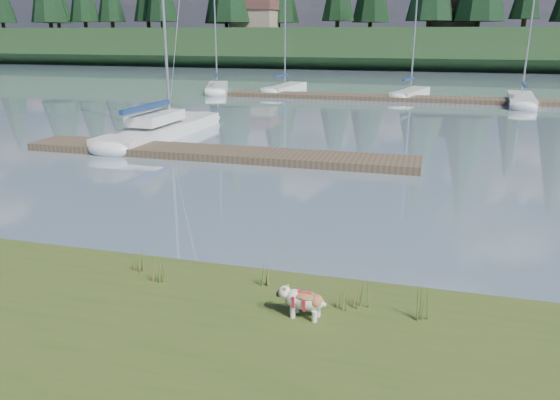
% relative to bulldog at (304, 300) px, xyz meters
% --- Properties ---
extents(ground, '(200.00, 200.00, 0.00)m').
position_rel_bulldog_xyz_m(ground, '(-2.43, 33.11, -0.65)').
color(ground, '#8198A9').
rests_on(ground, ground).
extents(ridge, '(200.00, 20.00, 5.00)m').
position_rel_bulldog_xyz_m(ridge, '(-2.43, 76.11, 1.85)').
color(ridge, '#1A3118').
rests_on(ridge, ground).
extents(bulldog, '(0.81, 0.39, 0.48)m').
position_rel_bulldog_xyz_m(bulldog, '(0.00, 0.00, 0.00)').
color(bulldog, silver).
rests_on(bulldog, bank).
extents(sailboat_main, '(2.33, 9.98, 14.15)m').
position_rel_bulldog_xyz_m(sailboat_main, '(-10.49, 16.34, -0.23)').
color(sailboat_main, silver).
rests_on(sailboat_main, ground).
extents(dock_near, '(16.00, 2.00, 0.30)m').
position_rel_bulldog_xyz_m(dock_near, '(-6.43, 12.11, -0.50)').
color(dock_near, '#4C3D2C').
rests_on(dock_near, ground).
extents(dock_far, '(26.00, 2.20, 0.30)m').
position_rel_bulldog_xyz_m(dock_far, '(-0.43, 33.11, -0.50)').
color(dock_far, '#4C3D2C').
rests_on(dock_far, ground).
extents(sailboat_bg_0, '(4.10, 7.99, 11.50)m').
position_rel_bulldog_xyz_m(sailboat_bg_0, '(-15.79, 35.98, -0.33)').
color(sailboat_bg_0, silver).
rests_on(sailboat_bg_0, ground).
extents(sailboat_bg_1, '(2.30, 7.59, 11.21)m').
position_rel_bulldog_xyz_m(sailboat_bg_1, '(-9.93, 37.02, -0.32)').
color(sailboat_bg_1, silver).
rests_on(sailboat_bg_1, ground).
extents(sailboat_bg_2, '(2.99, 6.96, 10.40)m').
position_rel_bulldog_xyz_m(sailboat_bg_2, '(0.29, 35.86, -0.32)').
color(sailboat_bg_2, silver).
rests_on(sailboat_bg_2, ground).
extents(sailboat_bg_3, '(2.33, 8.33, 12.05)m').
position_rel_bulldog_xyz_m(sailboat_bg_3, '(7.74, 33.98, -0.33)').
color(sailboat_bg_3, silver).
rests_on(sailboat_bg_3, ground).
extents(weed_0, '(0.17, 0.14, 0.55)m').
position_rel_bulldog_xyz_m(weed_0, '(-2.86, 0.58, -0.07)').
color(weed_0, '#475B23').
rests_on(weed_0, bank).
extents(weed_1, '(0.17, 0.14, 0.48)m').
position_rel_bulldog_xyz_m(weed_1, '(-0.96, 0.93, -0.10)').
color(weed_1, '#475B23').
rests_on(weed_1, bank).
extents(weed_2, '(0.17, 0.14, 0.67)m').
position_rel_bulldog_xyz_m(weed_2, '(0.87, 0.59, -0.02)').
color(weed_2, '#475B23').
rests_on(weed_2, bank).
extents(weed_3, '(0.17, 0.14, 0.50)m').
position_rel_bulldog_xyz_m(weed_3, '(-3.46, 0.91, -0.09)').
color(weed_3, '#475B23').
rests_on(weed_3, bank).
extents(weed_4, '(0.17, 0.14, 0.45)m').
position_rel_bulldog_xyz_m(weed_4, '(0.55, 0.48, -0.11)').
color(weed_4, '#475B23').
rests_on(weed_4, bank).
extents(weed_5, '(0.17, 0.14, 0.67)m').
position_rel_bulldog_xyz_m(weed_5, '(1.82, 0.46, -0.02)').
color(weed_5, '#475B23').
rests_on(weed_5, bank).
extents(mud_lip, '(60.00, 0.50, 0.14)m').
position_rel_bulldog_xyz_m(mud_lip, '(-2.43, 1.51, -0.58)').
color(mud_lip, '#33281C').
rests_on(mud_lip, ground).
extents(house_0, '(6.30, 5.30, 4.65)m').
position_rel_bulldog_xyz_m(house_0, '(-24.43, 73.11, 6.66)').
color(house_0, gray).
rests_on(house_0, ridge).
extents(house_1, '(6.30, 5.30, 4.65)m').
position_rel_bulldog_xyz_m(house_1, '(3.57, 74.11, 6.66)').
color(house_1, gray).
rests_on(house_1, ridge).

